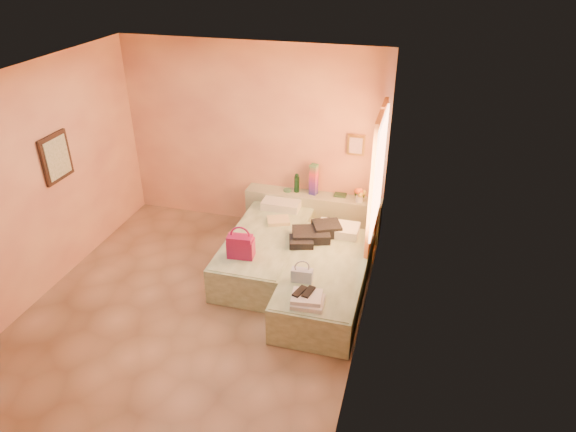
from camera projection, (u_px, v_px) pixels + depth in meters
name	position (u px, v px, depth m)	size (l,w,h in m)	color
ground	(199.00, 304.00, 6.41)	(4.50, 4.50, 0.00)	#A48162
room_walls	(222.00, 156.00, 5.98)	(4.02, 4.51, 2.81)	#F4BA82
headboard_ledge	(313.00, 214.00, 7.80)	(2.05, 0.30, 0.65)	#9AA789
bed_left	(266.00, 250.00, 7.05)	(0.90, 2.00, 0.50)	beige
bed_right	(326.00, 282.00, 6.40)	(0.90, 2.00, 0.50)	beige
water_bottle	(297.00, 183.00, 7.66)	(0.08, 0.08, 0.28)	#163E24
rainbow_box	(314.00, 179.00, 7.55)	(0.11, 0.11, 0.47)	#981249
small_dish	(287.00, 190.00, 7.74)	(0.12, 0.12, 0.03)	#457E5B
green_book	(340.00, 195.00, 7.60)	(0.18, 0.13, 0.03)	#244327
flower_vase	(360.00, 194.00, 7.39)	(0.19, 0.19, 0.25)	silver
magenta_handbag	(241.00, 246.00, 6.39)	(0.33, 0.18, 0.31)	#981249
khaki_garment	(278.00, 221.00, 7.21)	(0.31, 0.25, 0.05)	#C6B67F
clothes_pile	(314.00, 234.00, 6.78)	(0.53, 0.53, 0.16)	black
blue_handbag	(302.00, 275.00, 5.96)	(0.25, 0.11, 0.16)	#42679F
towel_stack	(308.00, 300.00, 5.61)	(0.35, 0.30, 0.10)	silver
sandal_pair	(304.00, 292.00, 5.64)	(0.16, 0.21, 0.02)	black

